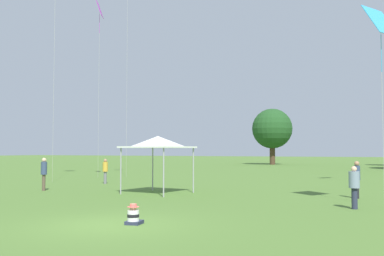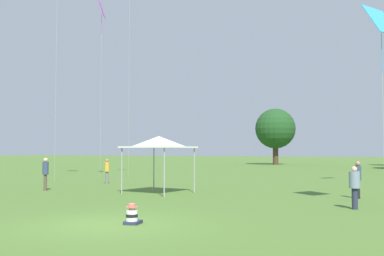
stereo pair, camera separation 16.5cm
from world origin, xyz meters
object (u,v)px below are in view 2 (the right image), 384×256
at_px(kite_3, 381,23).
at_px(person_standing_2, 354,184).
at_px(kite_2, 102,13).
at_px(seated_toddler, 132,216).
at_px(person_standing_0, 45,171).
at_px(person_standing_1, 358,176).
at_px(distant_tree_1, 275,129).
at_px(person_standing_3, 107,169).
at_px(canopy_tent, 159,142).

bearing_deg(kite_3, person_standing_2, -159.50).
bearing_deg(kite_2, seated_toddler, -122.31).
bearing_deg(kite_2, person_standing_0, -139.84).
distance_m(seated_toddler, person_standing_0, 12.84).
height_order(person_standing_0, person_standing_1, person_standing_0).
bearing_deg(distant_tree_1, person_standing_1, -70.43).
bearing_deg(person_standing_3, distant_tree_1, -112.79).
relative_size(person_standing_1, distant_tree_1, 0.20).
xyz_separation_m(canopy_tent, distant_tree_1, (-7.09, 48.34, 2.95)).
height_order(seated_toddler, kite_2, kite_2).
height_order(person_standing_0, person_standing_2, person_standing_0).
xyz_separation_m(seated_toddler, kite_3, (6.61, 7.27, 6.87)).
xyz_separation_m(seated_toddler, person_standing_1, (5.35, 10.44, 0.79)).
distance_m(person_standing_1, person_standing_3, 16.10).
relative_size(person_standing_0, person_standing_3, 1.10).
relative_size(canopy_tent, kite_3, 0.42).
relative_size(person_standing_0, person_standing_2, 1.12).
height_order(canopy_tent, kite_3, kite_3).
relative_size(person_standing_3, distant_tree_1, 0.19).
bearing_deg(person_standing_0, distant_tree_1, 89.56).
height_order(seated_toddler, person_standing_2, person_standing_2).
xyz_separation_m(person_standing_0, canopy_tent, (6.38, 1.33, 1.53)).
relative_size(seated_toddler, person_standing_2, 0.39).
relative_size(seated_toddler, canopy_tent, 0.19).
distance_m(seated_toddler, kite_3, 11.99).
bearing_deg(canopy_tent, kite_3, -7.49).
bearing_deg(person_standing_0, kite_2, 110.95).
bearing_deg(seated_toddler, kite_2, 119.36).
distance_m(person_standing_2, person_standing_3, 17.40).
bearing_deg(person_standing_0, person_standing_2, -4.25).
distance_m(person_standing_1, kite_2, 24.65).
xyz_separation_m(person_standing_2, canopy_tent, (-9.73, 2.18, 1.67)).
relative_size(person_standing_0, distant_tree_1, 0.21).
xyz_separation_m(seated_toddler, person_standing_0, (-10.50, 7.34, 0.83)).
bearing_deg(kite_2, person_standing_1, -92.00).
bearing_deg(person_standing_0, kite_3, -1.51).
height_order(person_standing_1, kite_2, kite_2).
xyz_separation_m(person_standing_3, kite_2, (-4.20, 4.76, 12.35)).
bearing_deg(person_standing_2, kite_3, 165.74).
bearing_deg(person_standing_2, canopy_tent, -64.28).
bearing_deg(person_standing_0, canopy_tent, 10.56).
bearing_deg(canopy_tent, person_standing_2, -12.62).
height_order(person_standing_3, kite_2, kite_2).
bearing_deg(person_standing_1, canopy_tent, 121.88).
height_order(person_standing_3, distant_tree_1, distant_tree_1).
xyz_separation_m(person_standing_3, distant_tree_1, (-0.67, 44.05, 4.59)).
bearing_deg(seated_toddler, canopy_tent, 105.03).
height_order(person_standing_1, person_standing_3, person_standing_1).
xyz_separation_m(kite_3, distant_tree_1, (-17.82, 49.75, -1.56)).
distance_m(person_standing_3, canopy_tent, 7.90).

